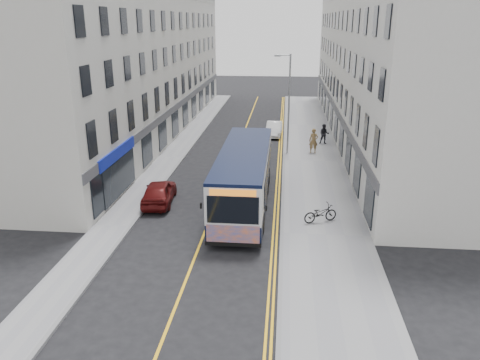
% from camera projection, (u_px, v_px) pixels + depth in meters
% --- Properties ---
extents(ground, '(140.00, 140.00, 0.00)m').
position_uv_depth(ground, '(209.00, 222.00, 25.56)').
color(ground, black).
rests_on(ground, ground).
extents(pavement_east, '(4.50, 64.00, 0.12)m').
position_uv_depth(pavement_east, '(313.00, 161.00, 36.26)').
color(pavement_east, gray).
rests_on(pavement_east, ground).
extents(pavement_west, '(2.00, 64.00, 0.12)m').
position_uv_depth(pavement_west, '(171.00, 157.00, 37.30)').
color(pavement_west, gray).
rests_on(pavement_west, ground).
extents(kerb_east, '(0.18, 64.00, 0.13)m').
position_uv_depth(kerb_east, '(284.00, 161.00, 36.47)').
color(kerb_east, slate).
rests_on(kerb_east, ground).
extents(kerb_west, '(0.18, 64.00, 0.13)m').
position_uv_depth(kerb_west, '(183.00, 158.00, 37.20)').
color(kerb_west, slate).
rests_on(kerb_west, ground).
extents(road_centre_line, '(0.12, 64.00, 0.01)m').
position_uv_depth(road_centre_line, '(233.00, 160.00, 36.86)').
color(road_centre_line, yellow).
rests_on(road_centre_line, ground).
extents(road_dbl_yellow_inner, '(0.10, 64.00, 0.01)m').
position_uv_depth(road_dbl_yellow_inner, '(278.00, 161.00, 36.53)').
color(road_dbl_yellow_inner, yellow).
rests_on(road_dbl_yellow_inner, ground).
extents(road_dbl_yellow_outer, '(0.10, 64.00, 0.01)m').
position_uv_depth(road_dbl_yellow_outer, '(281.00, 161.00, 36.51)').
color(road_dbl_yellow_outer, yellow).
rests_on(road_dbl_yellow_outer, ground).
extents(terrace_east, '(6.00, 46.00, 13.00)m').
position_uv_depth(terrace_east, '(370.00, 66.00, 42.16)').
color(terrace_east, silver).
rests_on(terrace_east, ground).
extents(terrace_west, '(6.00, 46.00, 13.00)m').
position_uv_depth(terrace_west, '(149.00, 64.00, 44.04)').
color(terrace_west, beige).
rests_on(terrace_west, ground).
extents(streetlamp, '(1.32, 0.18, 8.00)m').
position_uv_depth(streetlamp, '(288.00, 101.00, 36.93)').
color(streetlamp, '#909498').
rests_on(streetlamp, ground).
extents(city_bus, '(2.75, 11.81, 3.43)m').
position_uv_depth(city_bus, '(244.00, 176.00, 27.13)').
color(city_bus, black).
rests_on(city_bus, ground).
extents(bicycle, '(2.01, 1.39, 1.00)m').
position_uv_depth(bicycle, '(320.00, 213.00, 25.13)').
color(bicycle, black).
rests_on(bicycle, pavement_east).
extents(pedestrian_near, '(0.79, 0.57, 2.00)m').
position_uv_depth(pedestrian_near, '(314.00, 141.00, 38.11)').
color(pedestrian_near, olive).
rests_on(pedestrian_near, pavement_east).
extents(pedestrian_far, '(0.91, 0.74, 1.75)m').
position_uv_depth(pedestrian_far, '(324.00, 134.00, 40.89)').
color(pedestrian_far, black).
rests_on(pedestrian_far, pavement_east).
extents(car_white, '(1.57, 4.02, 1.30)m').
position_uv_depth(car_white, '(274.00, 129.00, 44.31)').
color(car_white, white).
rests_on(car_white, ground).
extents(car_maroon, '(2.04, 4.32, 1.43)m').
position_uv_depth(car_maroon, '(159.00, 192.00, 27.97)').
color(car_maroon, '#550E0E').
rests_on(car_maroon, ground).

